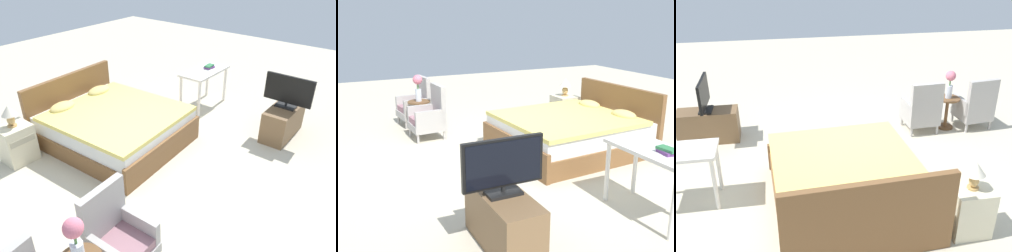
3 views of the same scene
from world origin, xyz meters
TOP-DOWN VIEW (x-y plane):
  - ground_plane at (0.00, 0.00)m, footprint 16.00×16.00m
  - bed at (0.21, 1.01)m, footprint 1.93×2.18m
  - armchair_by_window_right at (-1.41, -0.80)m, footprint 0.57×0.57m
  - flower_vase at (-1.89, -0.85)m, footprint 0.17×0.17m
  - nightstand at (-1.04, 1.73)m, footprint 0.44×0.41m
  - table_lamp at (-1.04, 1.73)m, footprint 0.22×0.22m
  - tv_stand at (2.12, -1.09)m, footprint 0.96×0.40m
  - tv_flatscreen at (2.13, -1.09)m, footprint 0.20×0.78m
  - vanity_desk at (2.27, 0.60)m, footprint 1.04×0.52m
  - book_stack at (2.42, 0.59)m, footprint 0.21×0.16m

SIDE VIEW (x-z plane):
  - ground_plane at x=0.00m, z-range 0.00..0.00m
  - tv_stand at x=2.12m, z-range 0.00..0.53m
  - nightstand at x=-1.04m, z-range 0.00..0.58m
  - bed at x=0.21m, z-range -0.18..0.78m
  - armchair_by_window_right at x=-1.41m, z-range -0.09..0.83m
  - vanity_desk at x=2.27m, z-range 0.26..1.01m
  - book_stack at x=2.42m, z-range 0.75..0.81m
  - table_lamp at x=-1.04m, z-range 0.63..0.96m
  - tv_flatscreen at x=2.13m, z-range 0.54..1.07m
  - flower_vase at x=-1.89m, z-range 0.61..1.09m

